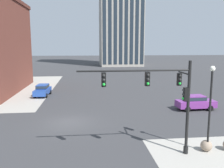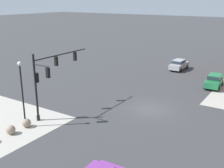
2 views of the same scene
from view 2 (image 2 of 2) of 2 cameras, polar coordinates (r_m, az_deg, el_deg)
The scene contains 7 objects.
ground_plane at distance 29.52m, azimuth 7.84°, elevation -5.05°, with size 320.00×320.00×0.00m, color #38383A.
traffic_signal_main at distance 26.91m, azimuth -12.92°, elevation 1.82°, with size 7.46×2.09×6.38m.
bollard_sphere_curb_a at distance 26.26m, azimuth -17.13°, elevation -7.64°, with size 0.80×0.80×0.80m, color gray.
bollard_sphere_curb_b at distance 25.41m, azimuth -20.05°, elevation -8.80°, with size 0.80×0.80×0.80m, color gray.
street_lamp_corner_near at distance 25.20m, azimuth -18.00°, elevation -0.69°, with size 0.36×0.36×6.01m.
car_main_northbound_far at distance 46.18m, azimuth 13.56°, elevation 3.96°, with size 4.44×1.98×1.68m.
car_main_southbound_far at distance 38.40m, azimuth 20.23°, elevation 0.73°, with size 4.49×2.07×1.68m.
Camera 2 is at (24.89, 11.39, 11.06)m, focal length 44.59 mm.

